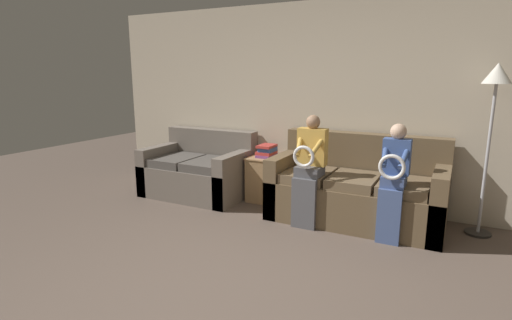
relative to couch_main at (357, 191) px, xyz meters
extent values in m
plane|color=brown|center=(-0.42, -2.39, -0.34)|extent=(14.00, 14.00, 0.00)
cube|color=beige|center=(-0.42, 0.48, 0.93)|extent=(6.72, 0.06, 2.55)
cube|color=brown|center=(0.00, -0.05, -0.12)|extent=(1.91, 0.91, 0.45)
cube|color=brown|center=(0.00, 0.31, 0.37)|extent=(1.91, 0.20, 0.53)
cube|color=brown|center=(-0.88, -0.05, 0.01)|extent=(0.16, 0.91, 0.71)
cube|color=brown|center=(0.88, -0.05, 0.01)|extent=(0.16, 0.91, 0.71)
cube|color=brown|center=(-0.53, -0.15, 0.16)|extent=(0.50, 0.67, 0.11)
cube|color=brown|center=(0.00, -0.15, 0.16)|extent=(0.50, 0.67, 0.11)
cube|color=brown|center=(0.53, -0.15, 0.16)|extent=(0.50, 0.67, 0.11)
cube|color=#70665B|center=(-2.20, -0.04, -0.13)|extent=(1.40, 0.93, 0.43)
cube|color=#70665B|center=(-2.20, 0.33, 0.31)|extent=(1.40, 0.20, 0.46)
cube|color=#70665B|center=(-2.82, -0.04, -0.02)|extent=(0.16, 0.93, 0.66)
cube|color=#70665B|center=(-1.58, -0.04, -0.02)|extent=(0.16, 0.93, 0.66)
cube|color=#514C47|center=(-2.47, -0.14, 0.14)|extent=(0.51, 0.69, 0.11)
cube|color=#514C47|center=(-1.93, -0.14, 0.14)|extent=(0.51, 0.69, 0.11)
cube|color=#56565B|center=(-0.45, -0.50, -0.06)|extent=(0.27, 0.10, 0.56)
cube|color=#56565B|center=(-0.45, -0.36, 0.27)|extent=(0.27, 0.28, 0.11)
cube|color=gold|center=(-0.45, -0.29, 0.53)|extent=(0.32, 0.14, 0.41)
sphere|color=#A37A5B|center=(-0.45, -0.29, 0.81)|extent=(0.15, 0.15, 0.15)
torus|color=white|center=(-0.45, -0.56, 0.47)|extent=(0.24, 0.04, 0.24)
cylinder|color=gold|center=(-0.55, -0.43, 0.56)|extent=(0.12, 0.31, 0.23)
cylinder|color=gold|center=(-0.35, -0.43, 0.56)|extent=(0.12, 0.31, 0.23)
cube|color=#475B8E|center=(0.45, -0.50, -0.06)|extent=(0.23, 0.10, 0.56)
cube|color=#475B8E|center=(0.45, -0.36, 0.27)|extent=(0.23, 0.28, 0.11)
cube|color=#3D5693|center=(0.45, -0.29, 0.51)|extent=(0.27, 0.14, 0.36)
sphere|color=#DBB293|center=(0.45, -0.29, 0.76)|extent=(0.16, 0.16, 0.16)
torus|color=white|center=(0.45, -0.56, 0.45)|extent=(0.25, 0.04, 0.25)
cylinder|color=#3D5693|center=(0.36, -0.43, 0.53)|extent=(0.09, 0.30, 0.21)
cylinder|color=#3D5693|center=(0.54, -0.43, 0.53)|extent=(0.09, 0.30, 0.21)
cube|color=#9E7A51|center=(-1.25, 0.19, -0.05)|extent=(0.41, 0.46, 0.59)
cube|color=tan|center=(-1.25, 0.19, 0.24)|extent=(0.43, 0.48, 0.02)
cube|color=#7A4284|center=(-1.25, 0.20, 0.26)|extent=(0.19, 0.28, 0.03)
cube|color=#BC3833|center=(-1.26, 0.21, 0.30)|extent=(0.21, 0.27, 0.04)
cube|color=#33569E|center=(-1.24, 0.20, 0.35)|extent=(0.18, 0.23, 0.05)
cube|color=#BC3833|center=(-1.25, 0.20, 0.39)|extent=(0.19, 0.27, 0.03)
cylinder|color=#2D2B28|center=(1.26, 0.17, -0.33)|extent=(0.26, 0.26, 0.02)
cylinder|color=#B7B7BC|center=(1.26, 0.17, 0.45)|extent=(0.03, 0.03, 1.55)
cone|color=silver|center=(1.26, 0.17, 1.33)|extent=(0.27, 0.27, 0.20)
camera|label=1|loc=(1.00, -4.45, 1.33)|focal=28.00mm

